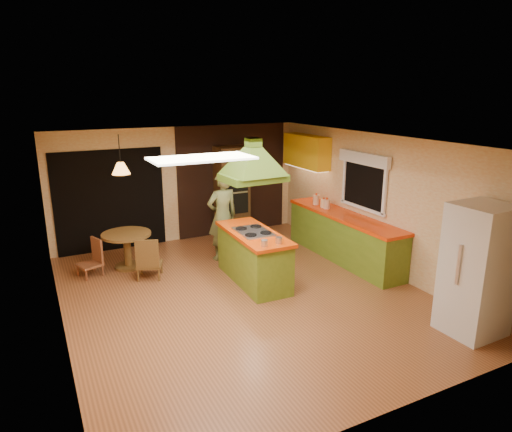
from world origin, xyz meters
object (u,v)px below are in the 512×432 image
wall_oven (232,192)px  refrigerator (478,270)px  canister_large (316,200)px  kitchen_island (253,256)px  dining_table (127,244)px  man (222,216)px

wall_oven → refrigerator: bearing=-75.9°
wall_oven → canister_large: 1.94m
wall_oven → kitchen_island: bearing=-104.3°
wall_oven → dining_table: (-2.54, -0.89, -0.55)m
refrigerator → dining_table: (-3.76, 4.54, -0.44)m
man → canister_large: man is taller
man → refrigerator: (1.98, -4.17, 0.04)m
man → wall_oven: bearing=-125.9°
kitchen_island → man: (-0.05, 1.25, 0.42)m
kitchen_island → refrigerator: size_ratio=1.00×
refrigerator → wall_oven: size_ratio=0.89×
refrigerator → canister_large: (0.08, 3.99, 0.11)m
dining_table → canister_large: 3.93m
refrigerator → canister_large: size_ratio=9.02×
refrigerator → wall_oven: (-1.22, 5.43, 0.11)m
dining_table → canister_large: (3.85, -0.55, 0.54)m
kitchen_island → refrigerator: bearing=-54.8°
man → refrigerator: 4.61m
kitchen_island → dining_table: (-1.84, 1.63, 0.02)m
wall_oven → dining_table: bearing=-159.3°
kitchen_island → refrigerator: (1.93, -2.91, 0.46)m
dining_table → wall_oven: bearing=19.3°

